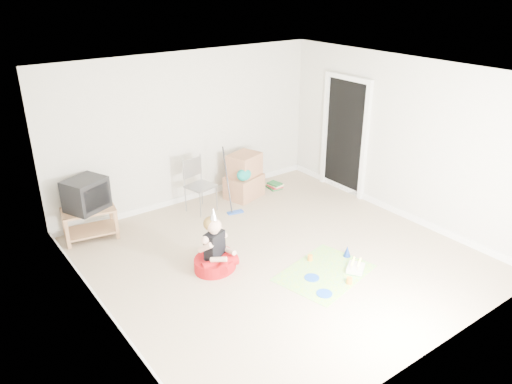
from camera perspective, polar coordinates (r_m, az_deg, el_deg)
ground at (r=7.23m, az=2.54°, el=-7.39°), size 5.00×5.00×0.00m
doorway_recess at (r=9.17m, az=10.14°, el=6.19°), size 0.02×0.90×2.05m
tv_stand at (r=8.00m, az=-18.46°, el=-3.13°), size 0.84×0.61×0.48m
crt_tv at (r=7.82m, az=-18.88°, el=-0.25°), size 0.70×0.65×0.48m
folding_chair at (r=8.42m, az=-6.35°, el=0.68°), size 0.50×0.49×0.94m
cardboard_boxes at (r=8.95m, az=-1.36°, el=1.74°), size 0.74×0.65×0.80m
floor_mop at (r=8.37m, az=-2.41°, el=-0.80°), size 0.29×0.37×1.10m
book_pile at (r=9.43m, az=2.13°, el=0.77°), size 0.25×0.30×0.12m
seated_woman at (r=6.88m, az=-4.71°, el=-7.27°), size 0.82×0.82×0.91m
party_mat at (r=6.92m, az=7.83°, el=-9.12°), size 1.43×1.17×0.01m
birthday_cake at (r=7.01m, az=11.31°, el=-8.59°), size 0.34×0.33×0.14m
blue_plate_near at (r=6.79m, az=6.40°, el=-9.70°), size 0.28×0.28×0.01m
blue_plate_far at (r=6.51m, az=7.82°, el=-11.42°), size 0.28×0.28×0.01m
orange_cup_near at (r=7.15m, az=6.20°, el=-7.49°), size 0.10×0.10×0.08m
orange_cup_far at (r=6.73m, az=10.62°, el=-9.93°), size 0.10×0.10×0.09m
blue_party_hat at (r=7.30m, az=10.38°, el=-6.67°), size 0.14×0.14×0.16m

